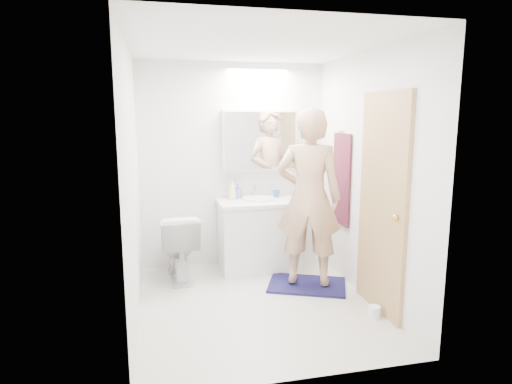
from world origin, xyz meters
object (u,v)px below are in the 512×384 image
object	(u,v)px
soap_bottle_b	(238,191)
toilet_paper_roll	(374,311)
medicine_cabinet	(259,140)
person	(309,198)
soap_bottle_a	(232,190)
toothbrush_cup	(277,194)
toilet	(178,246)
vanity_cabinet	(259,236)

from	to	relation	value
soap_bottle_b	toilet_paper_roll	size ratio (longest dim) A/B	1.59
medicine_cabinet	person	bearing A→B (deg)	-69.59
soap_bottle_a	toothbrush_cup	bearing A→B (deg)	1.05
person	toothbrush_cup	world-z (taller)	person
medicine_cabinet	soap_bottle_b	world-z (taller)	medicine_cabinet
toothbrush_cup	toilet_paper_roll	bearing A→B (deg)	-74.01
toilet	person	world-z (taller)	person
vanity_cabinet	toothbrush_cup	xyz separation A→B (m)	(0.26, 0.16, 0.47)
soap_bottle_a	toilet_paper_roll	size ratio (longest dim) A/B	2.06
medicine_cabinet	vanity_cabinet	bearing A→B (deg)	-104.07
vanity_cabinet	person	size ratio (longest dim) A/B	0.49
medicine_cabinet	toilet_paper_roll	bearing A→B (deg)	-68.18
toilet_paper_roll	medicine_cabinet	bearing A→B (deg)	111.82
soap_bottle_a	toothbrush_cup	size ratio (longest dim) A/B	2.54
toilet	vanity_cabinet	bearing A→B (deg)	-176.42
medicine_cabinet	soap_bottle_b	bearing A→B (deg)	-173.60
soap_bottle_b	medicine_cabinet	bearing A→B (deg)	6.40
vanity_cabinet	soap_bottle_b	world-z (taller)	soap_bottle_b
vanity_cabinet	soap_bottle_b	bearing A→B (deg)	140.04
medicine_cabinet	toilet	size ratio (longest dim) A/B	1.18
soap_bottle_b	toilet_paper_roll	world-z (taller)	soap_bottle_b
person	medicine_cabinet	bearing A→B (deg)	-46.35
vanity_cabinet	person	bearing A→B (deg)	-60.21
soap_bottle_a	person	bearing A→B (deg)	-50.59
vanity_cabinet	soap_bottle_b	size ratio (longest dim) A/B	5.15
toilet	toilet_paper_roll	world-z (taller)	toilet
medicine_cabinet	toilet	bearing A→B (deg)	-161.87
vanity_cabinet	toilet	distance (m)	0.95
person	toilet_paper_roll	world-z (taller)	person
soap_bottle_b	toothbrush_cup	bearing A→B (deg)	-2.42
soap_bottle_a	soap_bottle_b	size ratio (longest dim) A/B	1.29
vanity_cabinet	toothbrush_cup	world-z (taller)	toothbrush_cup
toothbrush_cup	soap_bottle_b	bearing A→B (deg)	177.58
toilet	toilet_paper_roll	bearing A→B (deg)	137.53
toilet_paper_roll	soap_bottle_a	bearing A→B (deg)	122.00
person	soap_bottle_b	world-z (taller)	person
toothbrush_cup	toilet	bearing A→B (deg)	-167.07
medicine_cabinet	toothbrush_cup	bearing A→B (deg)	-13.70
medicine_cabinet	toilet_paper_roll	xyz separation A→B (m)	(0.67, -1.68, -1.45)
person	toilet_paper_roll	size ratio (longest dim) A/B	16.56
person	soap_bottle_b	size ratio (longest dim) A/B	10.42
soap_bottle_a	soap_bottle_b	bearing A→B (deg)	22.91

